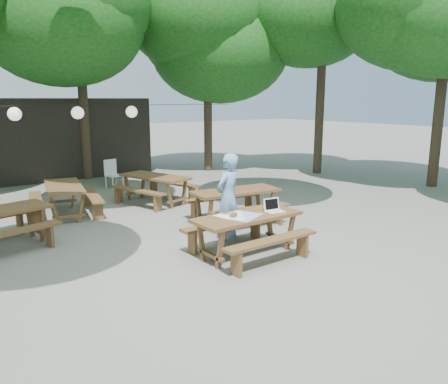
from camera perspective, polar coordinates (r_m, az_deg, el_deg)
The scene contains 11 objects.
ground at distance 7.97m, azimuth -2.24°, elevation -8.33°, with size 80.00×80.00×0.00m, color slate.
pavilion at distance 17.39m, azimuth -20.80°, elevation 6.75°, with size 6.00×3.00×2.80m, color black.
main_picnic_table at distance 7.89m, azimuth 3.03°, elevation -5.57°, with size 2.00×1.58×0.75m.
picnic_table_ne at distance 9.99m, azimuth 1.52°, elevation -1.76°, with size 2.09×1.82×0.75m.
picnic_table_far_w at distance 11.21m, azimuth -20.06°, elevation -0.97°, with size 1.94×2.18×0.75m.
picnic_table_far_e at distance 11.99m, azimuth -8.96°, elevation 0.43°, with size 2.05×2.27×0.75m.
woman at distance 8.64m, azimuth 0.53°, elevation -0.67°, with size 0.64×0.42×1.74m, color #709ACC.
plastic_chair at distance 14.27m, azimuth -14.16°, elevation 1.54°, with size 0.52×0.52×0.90m.
laptop at distance 8.06m, azimuth 6.46°, elevation -2.11°, with size 0.36×0.30×0.24m.
tabletop_clutter at distance 7.68m, azimuth 1.99°, elevation -3.13°, with size 0.83×0.76×0.08m.
paper_lanterns at distance 12.83m, azimuth -18.52°, elevation 9.80°, with size 9.00×0.34×0.38m.
Camera 1 is at (-4.18, -6.19, 2.78)m, focal length 35.00 mm.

